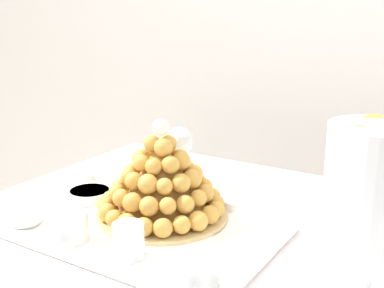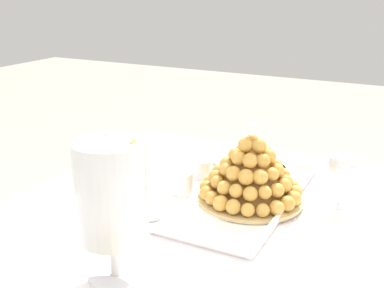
{
  "view_description": "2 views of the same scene",
  "coord_description": "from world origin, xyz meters",
  "px_view_note": "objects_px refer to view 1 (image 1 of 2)",
  "views": [
    {
      "loc": [
        0.32,
        -0.69,
        1.2
      ],
      "look_at": [
        -0.13,
        0.03,
        0.97
      ],
      "focal_mm": 46.07,
      "sensor_mm": 36.0,
      "label": 1
    },
    {
      "loc": [
        0.83,
        0.44,
        1.32
      ],
      "look_at": [
        -0.13,
        -0.06,
        0.95
      ],
      "focal_mm": 44.75,
      "sensor_mm": 36.0,
      "label": 2
    }
  ],
  "objects_px": {
    "serving_tray": "(137,227)",
    "dessert_cup_mid_right": "(199,270)",
    "creme_brulee_ramekin": "(90,194)",
    "dessert_cup_centre": "(129,242)",
    "dessert_cup_left": "(25,211)",
    "croquembouche": "(161,181)",
    "dessert_cup_mid_left": "(72,228)",
    "macaron_goblet": "(373,197)",
    "wine_glass": "(179,143)"
  },
  "relations": [
    {
      "from": "serving_tray",
      "to": "dessert_cup_mid_right",
      "type": "relative_size",
      "value": 8.87
    },
    {
      "from": "creme_brulee_ramekin",
      "to": "dessert_cup_centre",
      "type": "bearing_deg",
      "value": -33.77
    },
    {
      "from": "dessert_cup_left",
      "to": "dessert_cup_centre",
      "type": "bearing_deg",
      "value": -0.08
    },
    {
      "from": "dessert_cup_left",
      "to": "croquembouche",
      "type": "bearing_deg",
      "value": 38.69
    },
    {
      "from": "dessert_cup_left",
      "to": "dessert_cup_mid_left",
      "type": "relative_size",
      "value": 0.95
    },
    {
      "from": "serving_tray",
      "to": "creme_brulee_ramekin",
      "type": "xyz_separation_m",
      "value": [
        -0.17,
        0.06,
        0.01
      ]
    },
    {
      "from": "macaron_goblet",
      "to": "creme_brulee_ramekin",
      "type": "bearing_deg",
      "value": 170.6
    },
    {
      "from": "dessert_cup_centre",
      "to": "creme_brulee_ramekin",
      "type": "xyz_separation_m",
      "value": [
        -0.24,
        0.16,
        -0.02
      ]
    },
    {
      "from": "dessert_cup_left",
      "to": "creme_brulee_ramekin",
      "type": "distance_m",
      "value": 0.16
    },
    {
      "from": "serving_tray",
      "to": "macaron_goblet",
      "type": "xyz_separation_m",
      "value": [
        0.44,
        -0.04,
        0.17
      ]
    },
    {
      "from": "creme_brulee_ramekin",
      "to": "macaron_goblet",
      "type": "xyz_separation_m",
      "value": [
        0.61,
        -0.1,
        0.15
      ]
    },
    {
      "from": "creme_brulee_ramekin",
      "to": "dessert_cup_mid_left",
      "type": "bearing_deg",
      "value": -55.85
    },
    {
      "from": "dessert_cup_left",
      "to": "wine_glass",
      "type": "xyz_separation_m",
      "value": [
        0.12,
        0.37,
        0.07
      ]
    },
    {
      "from": "croquembouche",
      "to": "macaron_goblet",
      "type": "bearing_deg",
      "value": -14.57
    },
    {
      "from": "serving_tray",
      "to": "dessert_cup_mid_left",
      "type": "distance_m",
      "value": 0.13
    },
    {
      "from": "dessert_cup_left",
      "to": "serving_tray",
      "type": "bearing_deg",
      "value": 27.62
    },
    {
      "from": "dessert_cup_left",
      "to": "dessert_cup_mid_left",
      "type": "height_order",
      "value": "same"
    },
    {
      "from": "dessert_cup_centre",
      "to": "macaron_goblet",
      "type": "relative_size",
      "value": 0.21
    },
    {
      "from": "serving_tray",
      "to": "dessert_cup_left",
      "type": "xyz_separation_m",
      "value": [
        -0.2,
        -0.1,
        0.03
      ]
    },
    {
      "from": "croquembouche",
      "to": "macaron_goblet",
      "type": "height_order",
      "value": "macaron_goblet"
    },
    {
      "from": "dessert_cup_centre",
      "to": "dessert_cup_left",
      "type": "bearing_deg",
      "value": 179.92
    },
    {
      "from": "dessert_cup_left",
      "to": "macaron_goblet",
      "type": "relative_size",
      "value": 0.21
    },
    {
      "from": "creme_brulee_ramekin",
      "to": "dessert_cup_left",
      "type": "bearing_deg",
      "value": -97.49
    },
    {
      "from": "dessert_cup_mid_right",
      "to": "wine_glass",
      "type": "distance_m",
      "value": 0.48
    },
    {
      "from": "serving_tray",
      "to": "creme_brulee_ramekin",
      "type": "height_order",
      "value": "creme_brulee_ramekin"
    },
    {
      "from": "creme_brulee_ramekin",
      "to": "macaron_goblet",
      "type": "bearing_deg",
      "value": -9.4
    },
    {
      "from": "dessert_cup_mid_left",
      "to": "macaron_goblet",
      "type": "bearing_deg",
      "value": 7.53
    },
    {
      "from": "dessert_cup_mid_left",
      "to": "macaron_goblet",
      "type": "height_order",
      "value": "macaron_goblet"
    },
    {
      "from": "croquembouche",
      "to": "dessert_cup_mid_left",
      "type": "distance_m",
      "value": 0.2
    },
    {
      "from": "dessert_cup_left",
      "to": "wine_glass",
      "type": "bearing_deg",
      "value": 72.07
    },
    {
      "from": "dessert_cup_mid_right",
      "to": "creme_brulee_ramekin",
      "type": "relative_size",
      "value": 0.64
    },
    {
      "from": "dessert_cup_left",
      "to": "wine_glass",
      "type": "height_order",
      "value": "wine_glass"
    },
    {
      "from": "dessert_cup_centre",
      "to": "wine_glass",
      "type": "relative_size",
      "value": 0.42
    },
    {
      "from": "dessert_cup_centre",
      "to": "wine_glass",
      "type": "distance_m",
      "value": 0.4
    },
    {
      "from": "croquembouche",
      "to": "dessert_cup_mid_right",
      "type": "distance_m",
      "value": 0.27
    },
    {
      "from": "dessert_cup_mid_right",
      "to": "serving_tray",
      "type": "bearing_deg",
      "value": 151.45
    },
    {
      "from": "dessert_cup_mid_left",
      "to": "wine_glass",
      "type": "relative_size",
      "value": 0.44
    },
    {
      "from": "wine_glass",
      "to": "croquembouche",
      "type": "bearing_deg",
      "value": -66.06
    },
    {
      "from": "serving_tray",
      "to": "croquembouche",
      "type": "height_order",
      "value": "croquembouche"
    },
    {
      "from": "dessert_cup_centre",
      "to": "creme_brulee_ramekin",
      "type": "relative_size",
      "value": 0.63
    },
    {
      "from": "dessert_cup_centre",
      "to": "dessert_cup_mid_right",
      "type": "distance_m",
      "value": 0.14
    },
    {
      "from": "dessert_cup_mid_left",
      "to": "wine_glass",
      "type": "bearing_deg",
      "value": 92.18
    },
    {
      "from": "croquembouche",
      "to": "creme_brulee_ramekin",
      "type": "distance_m",
      "value": 0.2
    },
    {
      "from": "croquembouche",
      "to": "dessert_cup_left",
      "type": "relative_size",
      "value": 4.5
    },
    {
      "from": "macaron_goblet",
      "to": "wine_glass",
      "type": "xyz_separation_m",
      "value": [
        -0.51,
        0.31,
        -0.07
      ]
    },
    {
      "from": "dessert_cup_left",
      "to": "wine_glass",
      "type": "distance_m",
      "value": 0.4
    },
    {
      "from": "dessert_cup_centre",
      "to": "dessert_cup_mid_right",
      "type": "xyz_separation_m",
      "value": [
        0.14,
        -0.01,
        -0.0
      ]
    },
    {
      "from": "dessert_cup_left",
      "to": "dessert_cup_mid_left",
      "type": "distance_m",
      "value": 0.13
    },
    {
      "from": "macaron_goblet",
      "to": "croquembouche",
      "type": "bearing_deg",
      "value": 165.43
    },
    {
      "from": "serving_tray",
      "to": "macaron_goblet",
      "type": "relative_size",
      "value": 1.92
    }
  ]
}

